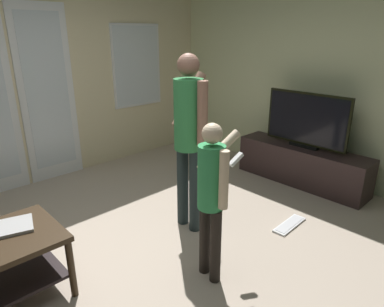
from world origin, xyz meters
TOP-DOWN VIEW (x-y plane):
  - ground_plane at (0.00, 0.00)m, footprint 5.60×4.61m
  - wall_back_with_doors at (0.04, 2.27)m, footprint 5.60×0.09m
  - wall_right_plain at (2.77, 0.00)m, footprint 0.06×4.61m
  - tv_stand at (2.42, -0.12)m, footprint 0.41×1.64m
  - flat_screen_tv at (2.42, -0.12)m, footprint 0.08×1.04m
  - person_adult at (0.70, 0.11)m, footprint 0.52×0.45m
  - person_child at (0.31, -0.54)m, footprint 0.54×0.33m
  - loose_keyboard at (1.41, -0.59)m, footprint 0.45×0.15m
  - laptop_closed at (-0.85, 0.37)m, footprint 0.41×0.34m

SIDE VIEW (x-z plane):
  - ground_plane at x=0.00m, z-range -0.02..0.00m
  - loose_keyboard at x=1.41m, z-range 0.00..0.02m
  - tv_stand at x=2.42m, z-range 0.00..0.48m
  - laptop_closed at x=-0.85m, z-range 0.50..0.52m
  - person_child at x=0.31m, z-range 0.13..1.37m
  - flat_screen_tv at x=2.42m, z-range 0.48..1.16m
  - person_adult at x=0.70m, z-range 0.16..1.82m
  - wall_back_with_doors at x=0.04m, z-range -0.03..2.60m
  - wall_right_plain at x=2.77m, z-range 0.00..2.61m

